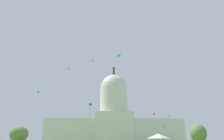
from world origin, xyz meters
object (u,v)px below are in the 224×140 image
Objects in this scene: kite_turquoise_mid at (38,92)px; kite_white_mid at (122,102)px; tree_east_mid at (198,133)px; kite_orange_high at (54,3)px; kite_lime_low at (73,127)px; kite_gold_mid at (140,105)px; kite_blue_low at (90,107)px; kite_violet_high at (93,61)px; kite_magenta_low at (164,126)px; kite_yellow_mid at (50,106)px; kite_green_mid at (169,117)px; kite_red_low at (154,114)px; capitol_building at (114,123)px; tree_west_near at (19,134)px; kite_cyan_mid at (119,56)px; kite_black_high at (69,69)px.

kite_white_mid is at bearing 144.59° from kite_turquoise_mid.
tree_east_mid is 12.77× the size of kite_orange_high.
tree_east_mid is 4.20× the size of kite_lime_low.
kite_gold_mid is 78.10m from kite_blue_low.
kite_violet_high is 1.02× the size of kite_magenta_low.
kite_yellow_mid is at bearing 175.41° from kite_turquoise_mid.
kite_green_mid is 0.88× the size of kite_magenta_low.
kite_green_mid reaches higher than kite_red_low.
kite_lime_low is (-14.41, 69.26, -0.83)m from kite_blue_low.
kite_red_low is 1.00× the size of kite_blue_low.
kite_orange_high reaches higher than kite_yellow_mid.
capitol_building is 58.26m from kite_gold_mid.
kite_orange_high reaches higher than tree_west_near.
kite_yellow_mid is at bearing -108.90° from kite_violet_high.
kite_cyan_mid is at bearing 72.62° from kite_turquoise_mid.
kite_yellow_mid is at bearing -94.76° from kite_black_high.
kite_green_mid is at bearing 126.62° from kite_yellow_mid.
kite_red_low reaches higher than tree_east_mid.
tree_east_mid is at bearing 176.49° from kite_gold_mid.
kite_magenta_low is (-5.19, -7.64, -6.64)m from kite_green_mid.
kite_turquoise_mid is at bearing 46.12° from kite_red_low.
kite_gold_mid is (39.28, 32.51, -12.29)m from kite_black_high.
kite_yellow_mid is (-72.57, -23.98, 2.92)m from kite_green_mid.
tree_east_mid is at bearing -51.37° from kite_lime_low.
kite_green_mid is 62.00m from kite_violet_high.
kite_magenta_low reaches higher than kite_lime_low.
kite_white_mid is at bearing 153.02° from kite_yellow_mid.
kite_gold_mid is at bearing 26.64° from tree_west_near.
kite_green_mid is 76.49m from kite_yellow_mid.
kite_cyan_mid is 0.52× the size of kite_magenta_low.
kite_blue_low is at bearing -134.28° from tree_east_mid.
capitol_building is 86.87m from tree_east_mid.
kite_blue_low is (-46.01, -86.05, -7.27)m from kite_green_mid.
kite_blue_low is at bearing -111.21° from kite_magenta_low.
kite_white_mid is 0.57× the size of kite_magenta_low.
kite_black_high reaches higher than kite_blue_low.
kite_yellow_mid is (-12.76, 21.82, -14.58)m from kite_black_high.
kite_red_low is at bearing 20.15° from kite_violet_high.
kite_black_high is 29.18m from kite_yellow_mid.
kite_lime_low is at bearing 52.54° from tree_west_near.
kite_orange_high is 78.99m from kite_gold_mid.
kite_yellow_mid is at bearing 173.35° from tree_east_mid.
kite_turquoise_mid is (-37.46, -85.75, -11.90)m from kite_white_mid.
kite_white_mid is at bearing 124.35° from tree_east_mid.
kite_cyan_mid is (23.27, -24.43, -2.36)m from kite_black_high.
kite_turquoise_mid is (-3.96, 4.27, -36.12)m from kite_orange_high.
kite_blue_low is at bearing -94.97° from capitol_building.
kite_lime_low is at bearing -89.80° from kite_white_mid.
tree_west_near is 7.23× the size of kite_white_mid.
capitol_building is at bearing -140.84° from kite_black_high.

